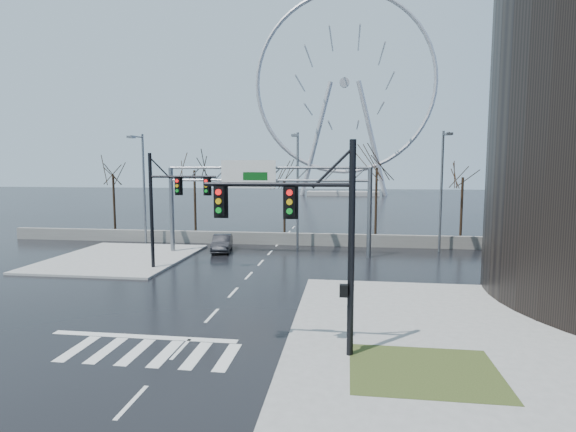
% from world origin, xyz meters
% --- Properties ---
extents(ground, '(260.00, 260.00, 0.00)m').
position_xyz_m(ground, '(0.00, 0.00, 0.00)').
color(ground, black).
rests_on(ground, ground).
extents(sidewalk_right_ext, '(12.00, 10.00, 0.15)m').
position_xyz_m(sidewalk_right_ext, '(10.00, 2.00, 0.07)').
color(sidewalk_right_ext, gray).
rests_on(sidewalk_right_ext, ground).
extents(sidewalk_far, '(10.00, 12.00, 0.15)m').
position_xyz_m(sidewalk_far, '(-11.00, 12.00, 0.07)').
color(sidewalk_far, gray).
rests_on(sidewalk_far, ground).
extents(grass_strip, '(5.00, 4.00, 0.02)m').
position_xyz_m(grass_strip, '(9.00, -5.00, 0.15)').
color(grass_strip, '#323E19').
rests_on(grass_strip, sidewalk_near).
extents(barrier_wall, '(52.00, 0.50, 1.10)m').
position_xyz_m(barrier_wall, '(0.00, 20.00, 0.55)').
color(barrier_wall, slate).
rests_on(barrier_wall, ground).
extents(signal_mast_near, '(5.52, 0.41, 8.00)m').
position_xyz_m(signal_mast_near, '(5.14, -4.04, 4.87)').
color(signal_mast_near, black).
rests_on(signal_mast_near, ground).
extents(signal_mast_far, '(4.72, 0.41, 8.00)m').
position_xyz_m(signal_mast_far, '(-5.87, 8.96, 4.83)').
color(signal_mast_far, black).
rests_on(signal_mast_far, ground).
extents(sign_gantry, '(16.36, 0.40, 7.60)m').
position_xyz_m(sign_gantry, '(-0.38, 14.96, 5.18)').
color(sign_gantry, slate).
rests_on(sign_gantry, ground).
extents(streetlight_left, '(0.50, 2.55, 10.00)m').
position_xyz_m(streetlight_left, '(-12.00, 18.16, 5.89)').
color(streetlight_left, slate).
rests_on(streetlight_left, ground).
extents(streetlight_mid, '(0.50, 2.55, 10.00)m').
position_xyz_m(streetlight_mid, '(2.00, 18.16, 5.89)').
color(streetlight_mid, slate).
rests_on(streetlight_mid, ground).
extents(streetlight_right, '(0.50, 2.55, 10.00)m').
position_xyz_m(streetlight_right, '(14.00, 18.16, 5.89)').
color(streetlight_right, slate).
rests_on(streetlight_right, ground).
extents(tree_far_left, '(3.50, 3.50, 7.00)m').
position_xyz_m(tree_far_left, '(-18.00, 24.00, 5.57)').
color(tree_far_left, black).
rests_on(tree_far_left, ground).
extents(tree_left, '(3.75, 3.75, 7.50)m').
position_xyz_m(tree_left, '(-9.00, 23.50, 5.98)').
color(tree_left, black).
rests_on(tree_left, ground).
extents(tree_center, '(3.25, 3.25, 6.50)m').
position_xyz_m(tree_center, '(0.00, 24.50, 5.17)').
color(tree_center, black).
rests_on(tree_center, ground).
extents(tree_right, '(3.90, 3.90, 7.80)m').
position_xyz_m(tree_right, '(9.00, 23.50, 6.22)').
color(tree_right, black).
rests_on(tree_right, ground).
extents(tree_far_right, '(3.40, 3.40, 6.80)m').
position_xyz_m(tree_far_right, '(17.00, 24.00, 5.41)').
color(tree_far_right, black).
rests_on(tree_far_right, ground).
extents(ferris_wheel, '(45.00, 6.00, 50.91)m').
position_xyz_m(ferris_wheel, '(5.00, 95.00, 26.13)').
color(ferris_wheel, gray).
rests_on(ferris_wheel, ground).
extents(car, '(2.18, 4.41, 1.39)m').
position_xyz_m(car, '(-4.13, 16.17, 0.69)').
color(car, black).
rests_on(car, ground).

